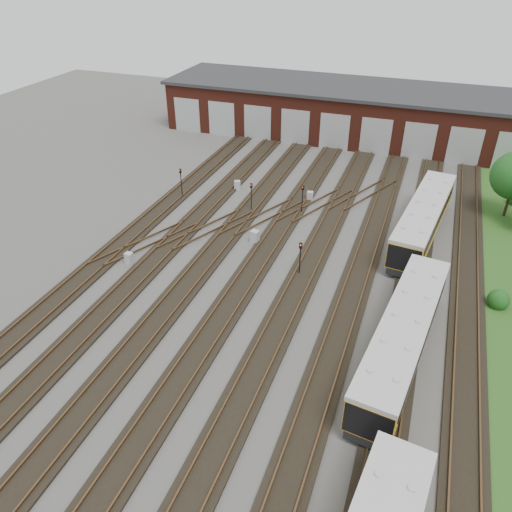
% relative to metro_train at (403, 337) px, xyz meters
% --- Properties ---
extents(ground, '(120.00, 120.00, 0.00)m').
position_rel_metro_train_xyz_m(ground, '(-10.00, 0.74, -1.88)').
color(ground, '#4B4945').
rests_on(ground, ground).
extents(track_network, '(30.40, 70.00, 0.33)m').
position_rel_metro_train_xyz_m(track_network, '(-10.17, 1.33, -1.78)').
color(track_network, black).
rests_on(track_network, ground).
extents(maintenance_shed, '(51.00, 12.50, 6.35)m').
position_rel_metro_train_xyz_m(maintenance_shed, '(-10.01, 40.72, 1.32)').
color(maintenance_shed, '#592016').
rests_on(maintenance_shed, ground).
extents(metro_train, '(4.48, 46.91, 3.04)m').
position_rel_metro_train_xyz_m(metro_train, '(0.00, 0.00, 0.00)').
color(metro_train, black).
rests_on(metro_train, ground).
extents(signal_mast_0, '(0.26, 0.25, 3.08)m').
position_rel_metro_train_xyz_m(signal_mast_0, '(-23.35, 16.11, 0.07)').
color(signal_mast_0, black).
rests_on(signal_mast_0, ground).
extents(signal_mast_1, '(0.23, 0.21, 2.87)m').
position_rel_metro_train_xyz_m(signal_mast_1, '(-15.72, 15.74, -0.05)').
color(signal_mast_1, black).
rests_on(signal_mast_1, ground).
extents(signal_mast_2, '(0.24, 0.23, 2.87)m').
position_rel_metro_train_xyz_m(signal_mast_2, '(-11.03, 16.94, -0.06)').
color(signal_mast_2, black).
rests_on(signal_mast_2, ground).
extents(signal_mast_3, '(0.25, 0.23, 2.89)m').
position_rel_metro_train_xyz_m(signal_mast_3, '(-8.40, 6.93, -0.03)').
color(signal_mast_3, black).
rests_on(signal_mast_3, ground).
extents(relay_cabinet_0, '(0.67, 0.59, 0.99)m').
position_rel_metro_train_xyz_m(relay_cabinet_0, '(-21.72, 3.69, -1.39)').
color(relay_cabinet_0, '#B0B3B6').
rests_on(relay_cabinet_0, ground).
extents(relay_cabinet_1, '(0.69, 0.61, 0.99)m').
position_rel_metro_train_xyz_m(relay_cabinet_1, '(-18.77, 19.70, -1.39)').
color(relay_cabinet_1, '#B0B3B6').
rests_on(relay_cabinet_1, ground).
extents(relay_cabinet_2, '(0.78, 0.69, 1.12)m').
position_rel_metro_train_xyz_m(relay_cabinet_2, '(-13.36, 10.33, -1.33)').
color(relay_cabinet_2, '#B0B3B6').
rests_on(relay_cabinet_2, ground).
extents(relay_cabinet_3, '(0.64, 0.56, 0.97)m').
position_rel_metro_train_xyz_m(relay_cabinet_3, '(-11.00, 19.83, -1.40)').
color(relay_cabinet_3, '#B0B3B6').
rests_on(relay_cabinet_3, ground).
extents(relay_cabinet_4, '(0.74, 0.69, 0.99)m').
position_rel_metro_train_xyz_m(relay_cabinet_4, '(-0.63, 11.28, -1.39)').
color(relay_cabinet_4, '#B0B3B6').
rests_on(relay_cabinet_4, ground).
extents(bush_0, '(1.54, 1.54, 1.54)m').
position_rel_metro_train_xyz_m(bush_0, '(6.00, 8.01, -1.12)').
color(bush_0, '#144815').
rests_on(bush_0, ground).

